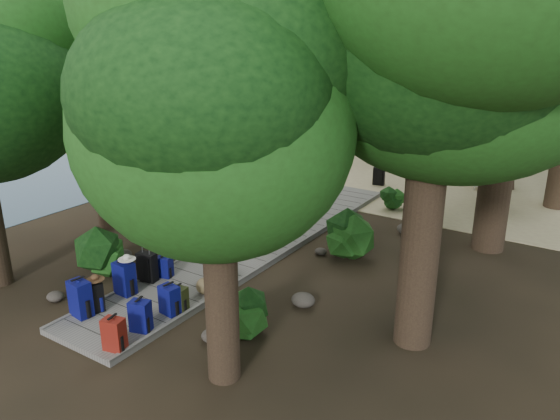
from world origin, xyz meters
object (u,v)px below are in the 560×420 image
Objects in this scene: backpack_left_a at (80,297)px; backpack_right_c at (169,298)px; backpack_left_b at (95,294)px; sun_lounger at (485,180)px; backpack_right_d at (178,297)px; lone_suitcase_on_sand at (379,176)px; backpack_right_a at (114,333)px; suitcase_on_boardwalk at (147,267)px; backpack_left_d at (164,266)px; kayak at (317,156)px; backpack_left_c at (124,277)px; backpack_right_b at (140,314)px; duffel_right_khaki at (215,282)px.

backpack_right_c is at bearing 43.61° from backpack_left_a.
backpack_left_b is 14.48m from sun_lounger.
backpack_right_d is 11.13m from lone_suitcase_on_sand.
backpack_right_a is at bearing -100.00° from lone_suitcase_on_sand.
backpack_right_a is at bearing -79.46° from backpack_right_c.
suitcase_on_boardwalk is (-1.47, 0.81, 0.00)m from backpack_right_c.
backpack_left_d reaches higher than kayak.
backpack_left_c is 1.19× the size of suitcase_on_boardwalk.
backpack_left_b is at bearing -84.22° from backpack_left_c.
backpack_left_a is at bearing 150.24° from backpack_right_a.
backpack_left_c is 0.46× the size of sun_lounger.
backpack_left_b reaches higher than kayak.
backpack_right_a reaches higher than lone_suitcase_on_sand.
backpack_right_b reaches higher than suitcase_on_boardwalk.
backpack_right_c is (0.00, 0.78, -0.01)m from backpack_right_b.
backpack_right_d is 13.20m from sun_lounger.
backpack_left_a is at bearing -135.92° from duffel_right_khaki.
backpack_left_d is at bearing 104.45° from backpack_right_a.
backpack_left_d is at bearing 145.50° from backpack_right_c.
backpack_left_b is 1.28× the size of backpack_right_d.
duffel_right_khaki is (1.49, 2.02, -0.16)m from backpack_left_b.
backpack_left_a is at bearing -87.49° from backpack_left_c.
sun_lounger is (4.49, 12.96, -0.22)m from backpack_left_c.
duffel_right_khaki is 10.06m from lone_suitcase_on_sand.
duffel_right_khaki is at bearing -99.33° from lone_suitcase_on_sand.
lone_suitcase_on_sand is (1.05, 12.07, -0.12)m from backpack_left_b.
backpack_left_a is at bearing -106.91° from lone_suitcase_on_sand.
backpack_left_d is 0.80× the size of backpack_right_a.
suitcase_on_boardwalk is at bearing -95.35° from kayak.
kayak is at bearing 89.57° from backpack_right_b.
backpack_right_c reaches higher than backpack_left_d.
backpack_left_d is 1.42m from duffel_right_khaki.
backpack_right_c is at bearing -100.15° from lone_suitcase_on_sand.
duffel_right_khaki is 12.13m from sun_lounger.
backpack_right_a reaches higher than backpack_right_d.
backpack_left_b reaches higher than lone_suitcase_on_sand.
duffel_right_khaki is 0.88× the size of lone_suitcase_on_sand.
backpack_right_b reaches higher than kayak.
lone_suitcase_on_sand is 3.81m from sun_lounger.
lone_suitcase_on_sand is at bearing 80.00° from duffel_right_khaki.
suitcase_on_boardwalk is at bearing -127.47° from backpack_left_d.
backpack_left_c reaches higher than backpack_right_b.
backpack_left_b is at bearing -94.81° from suitcase_on_boardwalk.
backpack_left_a reaches higher than backpack_right_d.
backpack_right_b reaches higher than backpack_right_c.
backpack_right_c is 1.23× the size of backpack_right_d.
backpack_left_b is 0.22× the size of kayak.
sun_lounger is at bearing 80.04° from backpack_left_a.
backpack_right_c reaches higher than kayak.
suitcase_on_boardwalk is (-1.50, 0.59, 0.07)m from backpack_right_d.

